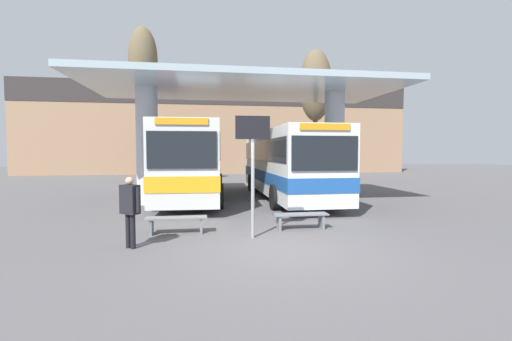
% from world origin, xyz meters
% --- Properties ---
extents(ground_plane, '(100.00, 100.00, 0.00)m').
position_xyz_m(ground_plane, '(0.00, 0.00, 0.00)').
color(ground_plane, '#565456').
extents(townhouse_backdrop, '(40.00, 0.58, 9.25)m').
position_xyz_m(townhouse_backdrop, '(0.00, 27.61, 5.39)').
color(townhouse_backdrop, '#9E7A5B').
rests_on(townhouse_backdrop, ground_plane).
extents(station_canopy, '(13.45, 6.56, 5.25)m').
position_xyz_m(station_canopy, '(0.00, 7.53, 4.38)').
color(station_canopy, silver).
rests_on(station_canopy, ground_plane).
extents(transit_bus_left_bay, '(3.05, 10.84, 3.40)m').
position_xyz_m(transit_bus_left_bay, '(-2.29, 9.04, 1.89)').
color(transit_bus_left_bay, silver).
rests_on(transit_bus_left_bay, ground_plane).
extents(transit_bus_center_bay, '(2.80, 10.99, 3.22)m').
position_xyz_m(transit_bus_center_bay, '(2.12, 8.57, 1.80)').
color(transit_bus_center_bay, white).
rests_on(transit_bus_center_bay, ground_plane).
extents(waiting_bench_near_pillar, '(1.61, 0.44, 0.46)m').
position_xyz_m(waiting_bench_near_pillar, '(0.95, 1.81, 0.34)').
color(waiting_bench_near_pillar, slate).
rests_on(waiting_bench_near_pillar, ground_plane).
extents(waiting_bench_mid_platform, '(1.68, 0.44, 0.46)m').
position_xyz_m(waiting_bench_mid_platform, '(-2.58, 1.81, 0.34)').
color(waiting_bench_mid_platform, slate).
rests_on(waiting_bench_mid_platform, ground_plane).
extents(info_sign_platform, '(0.90, 0.09, 3.19)m').
position_xyz_m(info_sign_platform, '(-0.56, 1.05, 2.26)').
color(info_sign_platform, gray).
rests_on(info_sign_platform, ground_plane).
extents(pedestrian_waiting, '(0.55, 0.46, 1.68)m').
position_xyz_m(pedestrian_waiting, '(-3.53, 0.51, 1.02)').
color(pedestrian_waiting, black).
rests_on(pedestrian_waiting, ground_plane).
extents(poplar_tree_behind_left, '(1.93, 1.93, 10.74)m').
position_xyz_m(poplar_tree_behind_left, '(-5.85, 16.77, 8.30)').
color(poplar_tree_behind_left, brown).
rests_on(poplar_tree_behind_left, ground_plane).
extents(poplar_tree_behind_right, '(2.52, 2.52, 10.23)m').
position_xyz_m(poplar_tree_behind_right, '(6.88, 18.27, 7.35)').
color(poplar_tree_behind_right, brown).
rests_on(poplar_tree_behind_right, ground_plane).
extents(parked_car_street, '(4.36, 2.14, 2.05)m').
position_xyz_m(parked_car_street, '(-5.27, 24.87, 0.99)').
color(parked_car_street, maroon).
rests_on(parked_car_street, ground_plane).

